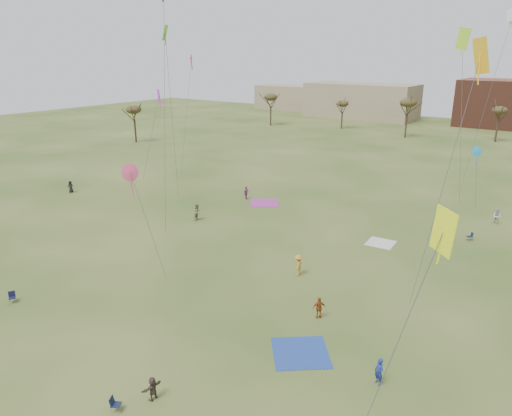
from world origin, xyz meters
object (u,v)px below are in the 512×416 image
Objects in this scene: flyer_near_right at (379,372)px; camp_chair_left at (12,299)px; camp_chair_right at (469,238)px; camp_chair_center at (116,407)px; spectator_fore_a at (319,308)px.

flyer_near_right reaches higher than camp_chair_left.
camp_chair_right is (-0.84, 27.11, -0.60)m from flyer_near_right.
camp_chair_right is at bearing -44.26° from camp_chair_center.
camp_chair_left is 1.00× the size of camp_chair_right.
camp_chair_center is at bearing -49.07° from camp_chair_right.
camp_chair_left is at bearing -11.33° from spectator_fore_a.
camp_chair_center and camp_chair_right have the same top height.
spectator_fore_a is 23.85m from camp_chair_left.
spectator_fore_a is (-6.36, 4.45, -0.01)m from flyer_near_right.
camp_chair_center is at bearing -107.19° from flyer_near_right.
flyer_near_right reaches higher than camp_chair_center.
spectator_fore_a is 15.56m from camp_chair_center.
spectator_fore_a is at bearing -45.99° from camp_chair_center.
camp_chair_right is at bearing -8.35° from camp_chair_left.
camp_chair_left is at bearing -71.35° from camp_chair_right.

